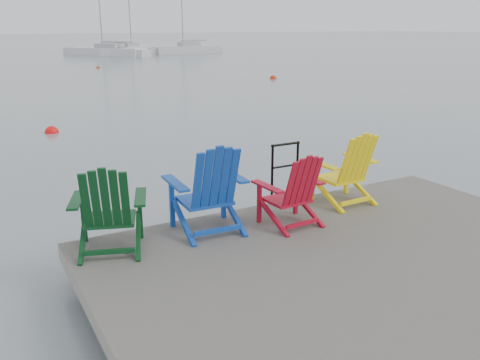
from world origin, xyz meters
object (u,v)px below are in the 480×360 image
chair_red (293,190)px  buoy_d (98,68)px  chair_yellow (347,168)px  sailboat_mid (130,51)px  buoy_a (52,133)px  handrail (285,167)px  sailboat_near (107,52)px  chair_green (108,208)px  buoy_c (273,79)px  chair_blue (209,188)px  sailboat_far (187,50)px

chair_red → buoy_d: (5.65, 33.14, -0.99)m
chair_red → chair_yellow: (1.18, 0.34, 0.05)m
sailboat_mid → chair_red: bearing=-58.4°
sailboat_mid → buoy_a: 42.17m
sailboat_mid → buoy_a: (-14.60, -39.56, -0.36)m
buoy_a → buoy_d: (7.02, 22.77, 0.00)m
buoy_a → handrail: bearing=-79.3°
sailboat_near → buoy_d: sailboat_near is taller
chair_green → sailboat_near: 49.46m
chair_yellow → buoy_d: (4.47, 32.81, -1.04)m
handrail → buoy_c: handrail is taller
chair_red → sailboat_mid: sailboat_mid is taller
chair_green → buoy_a: chair_green is taller
handrail → chair_red: 0.93m
handrail → buoy_a: handrail is taller
chair_blue → sailboat_mid: sailboat_mid is taller
sailboat_near → handrail: bearing=-138.0°
chair_green → buoy_a: (0.94, 10.03, -1.04)m
buoy_a → sailboat_mid: bearing=69.7°
chair_green → sailboat_mid: 51.97m
handrail → chair_green: size_ratio=0.84×
buoy_a → buoy_c: (14.10, 10.03, 0.00)m
chair_green → buoy_c: size_ratio=2.61×
sailboat_mid → buoy_c: bearing=-44.5°
chair_green → chair_yellow: bearing=19.5°
chair_red → buoy_a: size_ratio=2.45×
chair_green → chair_red: (2.31, -0.35, -0.04)m
handrail → chair_blue: bearing=-161.2°
chair_red → buoy_c: bearing=54.9°
chair_blue → chair_yellow: size_ratio=1.08×
chair_blue → buoy_c: size_ratio=2.85×
chair_red → sailboat_mid: 51.67m
sailboat_far → buoy_a: bearing=147.4°
chair_green → buoy_d: size_ratio=3.39×
handrail → buoy_d: 32.75m
chair_blue → buoy_a: 10.11m
sailboat_near → sailboat_far: 8.84m
chair_blue → buoy_c: bearing=58.7°
chair_green → chair_blue: bearing=18.8°
sailboat_near → sailboat_far: bearing=-36.2°
chair_blue → buoy_d: bearing=81.7°
chair_green → buoy_c: (15.03, 20.05, -1.04)m
chair_red → buoy_c: chair_red is taller
chair_green → chair_red: size_ratio=1.09×
handrail → chair_yellow: bearing=-33.3°
sailboat_mid → sailboat_far: size_ratio=1.10×
chair_yellow → sailboat_far: sailboat_far is taller
chair_green → buoy_d: 33.76m
chair_yellow → sailboat_near: sailboat_near is taller
sailboat_mid → sailboat_far: (5.89, -1.76, 0.00)m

